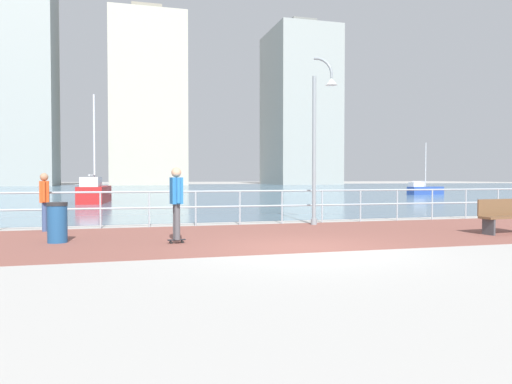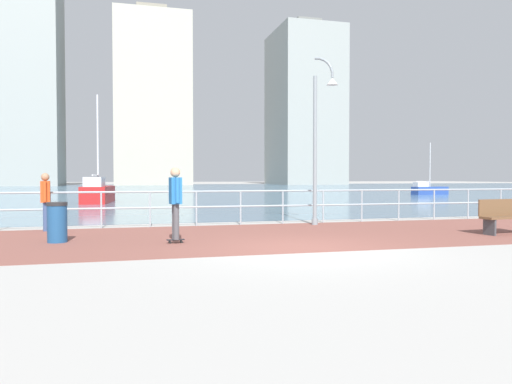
{
  "view_description": "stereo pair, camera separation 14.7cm",
  "coord_description": "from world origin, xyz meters",
  "px_view_note": "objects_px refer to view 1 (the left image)",
  "views": [
    {
      "loc": [
        -3.75,
        -9.72,
        1.51
      ],
      "look_at": [
        -0.09,
        3.29,
        1.1
      ],
      "focal_mm": 34.93,
      "sensor_mm": 36.0,
      "label": 1
    },
    {
      "loc": [
        -3.61,
        -9.76,
        1.51
      ],
      "look_at": [
        -0.09,
        3.29,
        1.1
      ],
      "focal_mm": 34.93,
      "sensor_mm": 36.0,
      "label": 2
    }
  ],
  "objects_px": {
    "skateboarder": "(176,198)",
    "sailboat_red": "(424,190)",
    "park_bench": "(505,216)",
    "lamppost": "(319,132)",
    "trash_bin": "(57,222)",
    "bystander": "(44,197)",
    "sailboat_gray": "(94,192)"
  },
  "relations": [
    {
      "from": "lamppost",
      "to": "trash_bin",
      "type": "height_order",
      "value": "lamppost"
    },
    {
      "from": "lamppost",
      "to": "bystander",
      "type": "bearing_deg",
      "value": 177.52
    },
    {
      "from": "sailboat_red",
      "to": "sailboat_gray",
      "type": "distance_m",
      "value": 27.65
    },
    {
      "from": "skateboarder",
      "to": "lamppost",
      "type": "bearing_deg",
      "value": 33.34
    },
    {
      "from": "skateboarder",
      "to": "sailboat_gray",
      "type": "xyz_separation_m",
      "value": [
        -2.55,
        19.23,
        -0.43
      ]
    },
    {
      "from": "bystander",
      "to": "park_bench",
      "type": "relative_size",
      "value": 0.99
    },
    {
      "from": "lamppost",
      "to": "park_bench",
      "type": "bearing_deg",
      "value": -43.61
    },
    {
      "from": "skateboarder",
      "to": "bystander",
      "type": "xyz_separation_m",
      "value": [
        -3.23,
        3.53,
        -0.09
      ]
    },
    {
      "from": "bystander",
      "to": "sailboat_gray",
      "type": "height_order",
      "value": "sailboat_gray"
    },
    {
      "from": "skateboarder",
      "to": "park_bench",
      "type": "height_order",
      "value": "skateboarder"
    },
    {
      "from": "skateboarder",
      "to": "sailboat_gray",
      "type": "relative_size",
      "value": 0.27
    },
    {
      "from": "skateboarder",
      "to": "sailboat_red",
      "type": "distance_m",
      "value": 35.54
    },
    {
      "from": "lamppost",
      "to": "park_bench",
      "type": "xyz_separation_m",
      "value": [
        3.79,
        -3.61,
        -2.43
      ]
    },
    {
      "from": "skateboarder",
      "to": "bystander",
      "type": "bearing_deg",
      "value": 132.51
    },
    {
      "from": "trash_bin",
      "to": "park_bench",
      "type": "xyz_separation_m",
      "value": [
        11.24,
        -1.28,
        0.01
      ]
    },
    {
      "from": "lamppost",
      "to": "skateboarder",
      "type": "bearing_deg",
      "value": -146.66
    },
    {
      "from": "skateboarder",
      "to": "park_bench",
      "type": "distance_m",
      "value": 8.65
    },
    {
      "from": "bystander",
      "to": "trash_bin",
      "type": "distance_m",
      "value": 2.79
    },
    {
      "from": "lamppost",
      "to": "trash_bin",
      "type": "xyz_separation_m",
      "value": [
        -7.45,
        -2.33,
        -2.44
      ]
    },
    {
      "from": "park_bench",
      "to": "sailboat_red",
      "type": "bearing_deg",
      "value": 59.35
    },
    {
      "from": "bystander",
      "to": "skateboarder",
      "type": "bearing_deg",
      "value": -47.49
    },
    {
      "from": "sailboat_red",
      "to": "skateboarder",
      "type": "bearing_deg",
      "value": -133.06
    },
    {
      "from": "skateboarder",
      "to": "bystander",
      "type": "height_order",
      "value": "skateboarder"
    },
    {
      "from": "bystander",
      "to": "sailboat_red",
      "type": "distance_m",
      "value": 35.49
    },
    {
      "from": "skateboarder",
      "to": "sailboat_red",
      "type": "bearing_deg",
      "value": 46.94
    },
    {
      "from": "skateboarder",
      "to": "trash_bin",
      "type": "xyz_separation_m",
      "value": [
        -2.62,
        0.85,
        -0.57
      ]
    },
    {
      "from": "lamppost",
      "to": "sailboat_red",
      "type": "bearing_deg",
      "value": 49.55
    },
    {
      "from": "skateboarder",
      "to": "park_bench",
      "type": "xyz_separation_m",
      "value": [
        8.62,
        -0.43,
        -0.56
      ]
    },
    {
      "from": "trash_bin",
      "to": "sailboat_gray",
      "type": "relative_size",
      "value": 0.15
    },
    {
      "from": "sailboat_gray",
      "to": "skateboarder",
      "type": "bearing_deg",
      "value": -82.45
    },
    {
      "from": "trash_bin",
      "to": "sailboat_gray",
      "type": "xyz_separation_m",
      "value": [
        0.07,
        18.38,
        0.14
      ]
    },
    {
      "from": "sailboat_gray",
      "to": "bystander",
      "type": "bearing_deg",
      "value": -92.49
    }
  ]
}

